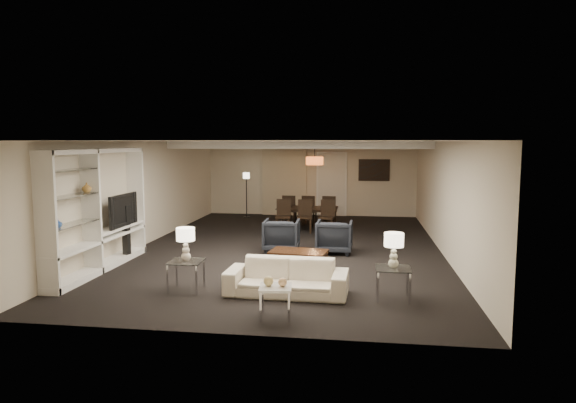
{
  "coord_description": "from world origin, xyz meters",
  "views": [
    {
      "loc": [
        1.68,
        -11.74,
        2.48
      ],
      "look_at": [
        0.0,
        0.0,
        1.1
      ],
      "focal_mm": 32.0,
      "sensor_mm": 36.0,
      "label": 1
    }
  ],
  "objects_px": {
    "vase_blue": "(57,223)",
    "chair_nm": "(305,216)",
    "table_lamp_right": "(394,250)",
    "chair_nl": "(283,216)",
    "marble_table": "(276,302)",
    "chair_fr": "(330,211)",
    "armchair_left": "(282,235)",
    "chair_fl": "(290,210)",
    "pendant_light": "(315,161)",
    "floor_lamp": "(246,195)",
    "side_table_right": "(393,283)",
    "sofa": "(287,277)",
    "coffee_table": "(299,261)",
    "dining_table": "(307,218)",
    "television": "(118,210)",
    "table_lamp_left": "(186,244)",
    "chair_fm": "(310,210)",
    "side_table_left": "(186,276)",
    "vase_amber": "(87,187)",
    "floor_speaker": "(126,233)",
    "chair_nr": "(327,217)",
    "armchair_right": "(334,237)"
  },
  "relations": [
    {
      "from": "floor_speaker",
      "to": "coffee_table",
      "type": "bearing_deg",
      "value": 1.6
    },
    {
      "from": "chair_fl",
      "to": "chair_fr",
      "type": "xyz_separation_m",
      "value": [
        1.2,
        0.0,
        0.0
      ]
    },
    {
      "from": "chair_nl",
      "to": "coffee_table",
      "type": "bearing_deg",
      "value": -81.09
    },
    {
      "from": "side_table_left",
      "to": "table_lamp_left",
      "type": "height_order",
      "value": "table_lamp_left"
    },
    {
      "from": "vase_blue",
      "to": "chair_nm",
      "type": "height_order",
      "value": "vase_blue"
    },
    {
      "from": "dining_table",
      "to": "sofa",
      "type": "bearing_deg",
      "value": -86.83
    },
    {
      "from": "table_lamp_left",
      "to": "vase_blue",
      "type": "relative_size",
      "value": 3.54
    },
    {
      "from": "table_lamp_left",
      "to": "chair_fm",
      "type": "distance_m",
      "value": 7.21
    },
    {
      "from": "television",
      "to": "dining_table",
      "type": "xyz_separation_m",
      "value": [
        3.45,
        4.61,
        -0.78
      ]
    },
    {
      "from": "side_table_right",
      "to": "marble_table",
      "type": "bearing_deg",
      "value": -147.09
    },
    {
      "from": "vase_blue",
      "to": "chair_fl",
      "type": "relative_size",
      "value": 0.18
    },
    {
      "from": "armchair_left",
      "to": "chair_nm",
      "type": "distance_m",
      "value": 2.49
    },
    {
      "from": "pendant_light",
      "to": "sofa",
      "type": "xyz_separation_m",
      "value": [
        0.2,
        -7.17,
        -1.63
      ]
    },
    {
      "from": "armchair_left",
      "to": "vase_amber",
      "type": "bearing_deg",
      "value": 37.0
    },
    {
      "from": "marble_table",
      "to": "chair_fr",
      "type": "relative_size",
      "value": 0.5
    },
    {
      "from": "television",
      "to": "coffee_table",
      "type": "bearing_deg",
      "value": -93.3
    },
    {
      "from": "coffee_table",
      "to": "armchair_right",
      "type": "relative_size",
      "value": 1.34
    },
    {
      "from": "chair_fm",
      "to": "coffee_table",
      "type": "bearing_deg",
      "value": 100.81
    },
    {
      "from": "pendant_light",
      "to": "coffee_table",
      "type": "bearing_deg",
      "value": -87.91
    },
    {
      "from": "television",
      "to": "vase_blue",
      "type": "relative_size",
      "value": 7.3
    },
    {
      "from": "armchair_left",
      "to": "chair_fr",
      "type": "xyz_separation_m",
      "value": [
        0.86,
        3.77,
        0.08
      ]
    },
    {
      "from": "television",
      "to": "chair_fl",
      "type": "bearing_deg",
      "value": -28.44
    },
    {
      "from": "vase_blue",
      "to": "chair_fl",
      "type": "height_order",
      "value": "vase_blue"
    },
    {
      "from": "side_table_left",
      "to": "dining_table",
      "type": "xyz_separation_m",
      "value": [
        1.36,
        6.42,
        0.05
      ]
    },
    {
      "from": "sofa",
      "to": "television",
      "type": "distance_m",
      "value": 4.27
    },
    {
      "from": "armchair_left",
      "to": "chair_fm",
      "type": "height_order",
      "value": "chair_fm"
    },
    {
      "from": "marble_table",
      "to": "chair_fl",
      "type": "bearing_deg",
      "value": 96.54
    },
    {
      "from": "vase_amber",
      "to": "coffee_table",
      "type": "bearing_deg",
      "value": 13.35
    },
    {
      "from": "armchair_left",
      "to": "floor_speaker",
      "type": "height_order",
      "value": "floor_speaker"
    },
    {
      "from": "dining_table",
      "to": "vase_amber",
      "type": "bearing_deg",
      "value": -121.09
    },
    {
      "from": "coffee_table",
      "to": "dining_table",
      "type": "distance_m",
      "value": 4.84
    },
    {
      "from": "pendant_light",
      "to": "table_lamp_right",
      "type": "relative_size",
      "value": 0.93
    },
    {
      "from": "chair_nm",
      "to": "chair_fl",
      "type": "relative_size",
      "value": 1.0
    },
    {
      "from": "armchair_left",
      "to": "table_lamp_right",
      "type": "bearing_deg",
      "value": 122.84
    },
    {
      "from": "table_lamp_right",
      "to": "dining_table",
      "type": "height_order",
      "value": "table_lamp_right"
    },
    {
      "from": "armchair_right",
      "to": "floor_speaker",
      "type": "relative_size",
      "value": 0.7
    },
    {
      "from": "pendant_light",
      "to": "television",
      "type": "relative_size",
      "value": 0.45
    },
    {
      "from": "table_lamp_right",
      "to": "dining_table",
      "type": "xyz_separation_m",
      "value": [
        -2.04,
        6.42,
        -0.48
      ]
    },
    {
      "from": "marble_table",
      "to": "chair_nm",
      "type": "distance_m",
      "value": 6.89
    },
    {
      "from": "pendant_light",
      "to": "table_lamp_right",
      "type": "distance_m",
      "value": 7.51
    },
    {
      "from": "chair_nm",
      "to": "vase_blue",
      "type": "bearing_deg",
      "value": -123.1
    },
    {
      "from": "armchair_left",
      "to": "chair_nr",
      "type": "height_order",
      "value": "chair_nr"
    },
    {
      "from": "floor_lamp",
      "to": "side_table_right",
      "type": "bearing_deg",
      "value": -62.96
    },
    {
      "from": "table_lamp_right",
      "to": "chair_nl",
      "type": "height_order",
      "value": "table_lamp_right"
    },
    {
      "from": "sofa",
      "to": "armchair_left",
      "type": "bearing_deg",
      "value": 102.39
    },
    {
      "from": "chair_fl",
      "to": "chair_fm",
      "type": "distance_m",
      "value": 0.6
    },
    {
      "from": "chair_fm",
      "to": "side_table_left",
      "type": "bearing_deg",
      "value": 86.38
    },
    {
      "from": "dining_table",
      "to": "chair_fl",
      "type": "relative_size",
      "value": 1.92
    },
    {
      "from": "coffee_table",
      "to": "chair_nr",
      "type": "distance_m",
      "value": 4.19
    },
    {
      "from": "armchair_left",
      "to": "television",
      "type": "xyz_separation_m",
      "value": [
        -3.18,
        -1.48,
        0.71
      ]
    }
  ]
}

